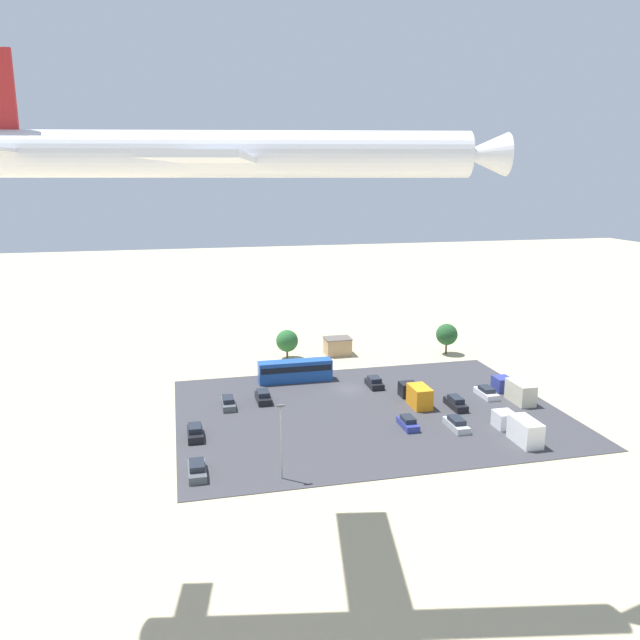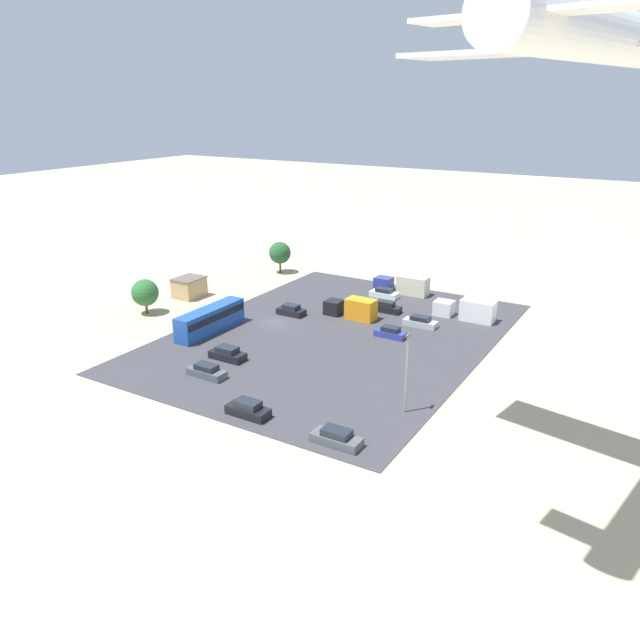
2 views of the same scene
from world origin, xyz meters
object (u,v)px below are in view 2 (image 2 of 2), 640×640
Objects in this scene: parked_car_6 at (248,409)px; parked_car_7 at (384,293)px; parked_car_3 at (337,438)px; parked_car_5 at (291,311)px; parked_truck_0 at (468,310)px; parked_truck_1 at (353,309)px; parked_car_4 at (228,354)px; parked_car_2 at (420,322)px; airplane at (630,40)px; parked_car_1 at (207,372)px; parked_car_0 at (385,307)px; parked_truck_2 at (405,285)px; parked_car_8 at (390,333)px; bus at (210,319)px; shed_building at (189,287)px.

parked_car_6 reaches higher than parked_car_7.
parked_car_3 is 1.16× the size of parked_car_5.
parked_truck_1 is at bearing 118.73° from parked_truck_0.
parked_truck_1 is at bearing 164.55° from parked_car_4.
parked_truck_1 reaches higher than parked_car_7.
parked_car_2 is 51.10m from airplane.
parked_car_2 is at bearing -27.12° from parked_car_1.
parked_truck_2 is at bearing 7.73° from parked_car_0.
parked_car_2 is at bearing 106.28° from parked_car_5.
parked_car_0 is at bearing 26.75° from parked_car_7.
parked_car_5 is 31.02m from parked_car_6.
parked_car_1 reaches higher than parked_car_8.
parked_truck_1 is at bearing -154.28° from parked_car_3.
parked_truck_2 reaches higher than parked_car_3.
airplane reaches higher than parked_car_2.
parked_car_8 is 20.34m from parked_truck_2.
parked_car_3 is 10.32m from parked_car_6.
parked_car_8 reaches higher than parked_car_2.
parked_car_5 is 16.38m from parked_car_8.
parked_car_4 is at bearing -179.22° from airplane.
parked_truck_2 is (-10.09, -1.37, 0.70)m from parked_car_0.
parked_car_1 is 0.52× the size of parked_truck_2.
airplane is (43.36, 33.03, 32.24)m from parked_truck_2.
airplane is at bearing 80.15° from parked_car_4.
parked_car_3 is 0.13× the size of airplane.
bus is 2.57× the size of parked_car_4.
parked_car_4 is 0.59× the size of parked_truck_1.
parked_car_6 is (36.44, 2.13, -0.00)m from parked_car_0.
airplane reaches higher than parked_truck_1.
parked_car_8 is 48.73m from airplane.
parked_car_8 is at bearing -150.81° from parked_car_0.
parked_car_4 is (26.25, -8.76, -0.01)m from parked_car_0.
bus is 2.55× the size of parked_car_7.
parked_truck_0 reaches higher than parked_truck_1.
parked_car_2 is 1.13× the size of parked_car_8.
shed_building is 1.02× the size of parked_car_2.
parked_car_4 is (23.10, -15.66, 0.07)m from parked_car_2.
parked_car_7 is at bearing 151.93° from parked_car_5.
parked_car_5 is (8.45, -11.24, -0.03)m from parked_car_0.
parked_car_7 is at bearing -6.51° from parked_car_1.
parked_car_0 reaches higher than parked_car_7.
parked_truck_0 reaches higher than parked_car_8.
parked_car_0 is at bearing 161.54° from parked_car_4.
parked_car_5 is at bearing 160.57° from airplane.
parked_car_5 reaches higher than parked_car_7.
parked_truck_2 is (-19.26, -6.49, 0.78)m from parked_car_8.
bus reaches higher than parked_car_2.
parked_car_5 is at bearing -172.09° from parked_car_4.
parked_car_1 is at bearing 45.69° from shed_building.
parked_car_0 is at bearing -30.42° from parked_truck_1.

